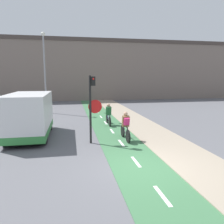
{
  "coord_description": "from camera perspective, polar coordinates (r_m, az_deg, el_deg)",
  "views": [
    {
      "loc": [
        -2.4,
        -7.24,
        3.25
      ],
      "look_at": [
        0.0,
        5.5,
        1.2
      ],
      "focal_mm": 35.0,
      "sensor_mm": 36.0,
      "label": 1
    }
  ],
  "objects": [
    {
      "name": "bike_lane",
      "position": [
        8.3,
        7.26,
        -14.07
      ],
      "size": [
        2.14,
        60.0,
        0.02
      ],
      "color": "#3D7047",
      "rests_on": "ground_plane"
    },
    {
      "name": "sidewalk_strip",
      "position": [
        9.2,
        21.17,
        -12.16
      ],
      "size": [
        2.4,
        60.0,
        0.05
      ],
      "color": "gray",
      "rests_on": "ground_plane"
    },
    {
      "name": "traffic_light_pole",
      "position": [
        10.69,
        -5.27,
        2.59
      ],
      "size": [
        0.67,
        0.25,
        3.35
      ],
      "color": "black",
      "rests_on": "ground_plane"
    },
    {
      "name": "ground_plane",
      "position": [
        8.3,
        7.29,
        -14.16
      ],
      "size": [
        120.0,
        120.0,
        0.0
      ],
      "primitive_type": "plane",
      "color": "#5B5B60"
    },
    {
      "name": "building_row_background",
      "position": [
        33.63,
        -6.7,
        10.8
      ],
      "size": [
        60.0,
        5.2,
        8.69
      ],
      "color": "slate",
      "rests_on": "ground_plane"
    },
    {
      "name": "cyclist_near",
      "position": [
        11.4,
        3.57,
        -3.88
      ],
      "size": [
        0.46,
        1.82,
        1.51
      ],
      "color": "black",
      "rests_on": "ground_plane"
    },
    {
      "name": "van",
      "position": [
        12.72,
        -20.71,
        -0.97
      ],
      "size": [
        2.07,
        4.6,
        2.4
      ],
      "color": "silver",
      "rests_on": "ground_plane"
    },
    {
      "name": "cyclist_far",
      "position": [
        15.07,
        -0.94,
        -0.88
      ],
      "size": [
        0.46,
        1.76,
        1.49
      ],
      "color": "black",
      "rests_on": "ground_plane"
    },
    {
      "name": "street_lamp_far",
      "position": [
        21.05,
        -17.23,
        11.7
      ],
      "size": [
        0.36,
        0.36,
        7.25
      ],
      "color": "gray",
      "rests_on": "ground_plane"
    }
  ]
}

